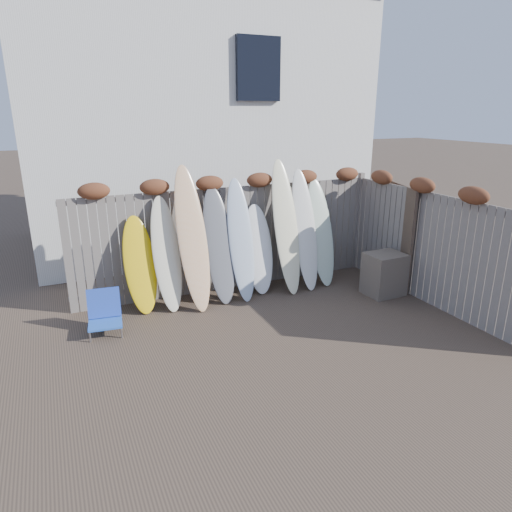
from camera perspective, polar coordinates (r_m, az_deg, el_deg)
name	(u,v)px	position (r m, az deg, el deg)	size (l,w,h in m)	color
ground	(288,339)	(7.15, 4.03, -10.36)	(80.00, 80.00, 0.00)	#493A2D
back_fence	(233,229)	(8.78, -2.86, 3.37)	(6.05, 0.28, 2.24)	slate
right_fence	(432,242)	(8.65, 21.14, 1.66)	(0.28, 4.40, 2.24)	slate
house	(190,117)	(12.54, -8.29, 16.87)	(8.50, 5.50, 6.33)	silver
beach_chair	(105,313)	(7.63, -18.40, -6.80)	(0.57, 0.60, 0.67)	blue
wooden_crate	(384,274)	(8.98, 15.73, -2.18)	(0.69, 0.57, 0.80)	#4E453A
lattice_panel	(398,235)	(9.44, 17.28, 2.48)	(0.06, 1.34, 2.01)	#4A392D
surfboard_0	(140,265)	(8.09, -14.31, -1.09)	(0.54, 0.07, 1.72)	yellow
surfboard_1	(166,254)	(8.07, -11.14, 0.23)	(0.48, 0.07, 2.04)	#ECE6C7
surfboard_2	(192,239)	(7.99, -7.96, 2.17)	(0.52, 0.07, 2.59)	tan
surfboard_3	(219,245)	(8.27, -4.65, 1.33)	(0.54, 0.07, 2.15)	#5B5C62
surfboard_4	(241,240)	(8.36, -1.90, 2.02)	(0.46, 0.07, 2.28)	silver
surfboard_5	(258,249)	(8.70, 0.31, 0.86)	(0.55, 0.07, 1.73)	white
surfboard_6	(286,227)	(8.71, 3.76, 3.66)	(0.48, 0.07, 2.60)	#FAF3C5
surfboard_7	(305,230)	(8.93, 6.12, 3.28)	(0.47, 0.07, 2.39)	white
surfboard_8	(321,232)	(9.19, 8.10, 2.93)	(0.53, 0.07, 2.16)	silver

